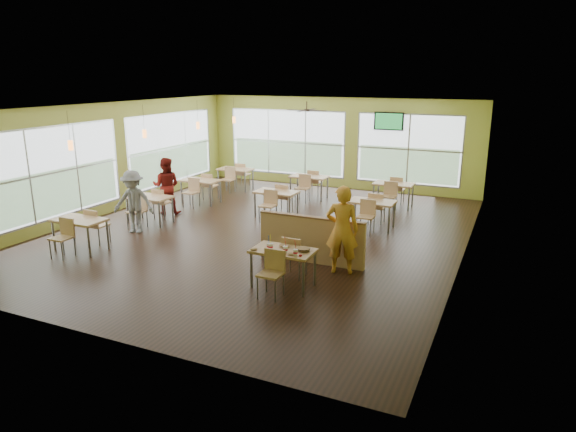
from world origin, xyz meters
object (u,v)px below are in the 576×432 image
object	(u,v)px
half_wall_divider	(311,239)
food_basket	(304,249)
man_plaid	(342,230)
main_table	(283,255)

from	to	relation	value
half_wall_divider	food_basket	bearing A→B (deg)	-74.22
man_plaid	food_basket	xyz separation A→B (m)	(-0.40, -1.06, -0.14)
half_wall_divider	man_plaid	xyz separation A→B (m)	(0.79, -0.30, 0.40)
main_table	food_basket	world-z (taller)	main_table
half_wall_divider	food_basket	size ratio (longest dim) A/B	9.46
main_table	man_plaid	size ratio (longest dim) A/B	0.82
main_table	man_plaid	bearing A→B (deg)	55.54
main_table	half_wall_divider	bearing A→B (deg)	90.00
food_basket	main_table	bearing A→B (deg)	-167.13
man_plaid	food_basket	world-z (taller)	man_plaid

